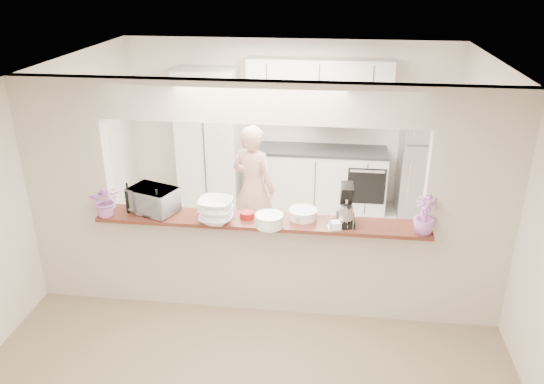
% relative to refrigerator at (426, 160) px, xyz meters
% --- Properties ---
extents(floor, '(6.00, 6.00, 0.00)m').
position_rel_refrigerator_xyz_m(floor, '(-2.05, -2.65, -0.85)').
color(floor, gray).
rests_on(floor, ground).
extents(tile_overlay, '(5.00, 2.90, 0.01)m').
position_rel_refrigerator_xyz_m(tile_overlay, '(-2.05, -1.10, -0.84)').
color(tile_overlay, beige).
rests_on(tile_overlay, floor).
extents(partition, '(5.00, 0.15, 2.50)m').
position_rel_refrigerator_xyz_m(partition, '(-2.05, -2.65, 0.63)').
color(partition, beige).
rests_on(partition, floor).
extents(bar_counter, '(3.40, 0.38, 1.09)m').
position_rel_refrigerator_xyz_m(bar_counter, '(-2.05, -2.65, -0.27)').
color(bar_counter, beige).
rests_on(bar_counter, floor).
extents(kitchen_cabinets, '(3.15, 0.62, 2.25)m').
position_rel_refrigerator_xyz_m(kitchen_cabinets, '(-2.24, 0.07, 0.12)').
color(kitchen_cabinets, silver).
rests_on(kitchen_cabinets, floor).
extents(refrigerator, '(0.75, 0.70, 1.70)m').
position_rel_refrigerator_xyz_m(refrigerator, '(0.00, 0.00, 0.00)').
color(refrigerator, '#9F9FA4').
rests_on(refrigerator, floor).
extents(flower_left, '(0.37, 0.35, 0.34)m').
position_rel_refrigerator_xyz_m(flower_left, '(-3.65, -2.80, 0.41)').
color(flower_left, '#D771C7').
rests_on(flower_left, bar_counter).
extents(wine_bottle_a, '(0.06, 0.06, 0.32)m').
position_rel_refrigerator_xyz_m(wine_bottle_a, '(-3.10, -2.80, 0.37)').
color(wine_bottle_a, black).
rests_on(wine_bottle_a, bar_counter).
extents(wine_bottle_b, '(0.07, 0.07, 0.33)m').
position_rel_refrigerator_xyz_m(wine_bottle_b, '(-3.45, -2.69, 0.37)').
color(wine_bottle_b, black).
rests_on(wine_bottle_b, bar_counter).
extents(toaster_oven, '(0.57, 0.48, 0.27)m').
position_rel_refrigerator_xyz_m(toaster_oven, '(-3.20, -2.65, 0.37)').
color(toaster_oven, '#B5B5BA').
rests_on(toaster_oven, bar_counter).
extents(serving_bowls, '(0.37, 0.37, 0.25)m').
position_rel_refrigerator_xyz_m(serving_bowls, '(-2.49, -2.82, 0.36)').
color(serving_bowls, white).
rests_on(serving_bowls, bar_counter).
extents(plate_stack_a, '(0.28, 0.28, 0.13)m').
position_rel_refrigerator_xyz_m(plate_stack_a, '(-1.95, -2.84, 0.30)').
color(plate_stack_a, white).
rests_on(plate_stack_a, bar_counter).
extents(plate_stack_b, '(0.29, 0.29, 0.10)m').
position_rel_refrigerator_xyz_m(plate_stack_b, '(-1.63, -2.62, 0.29)').
color(plate_stack_b, white).
rests_on(plate_stack_b, bar_counter).
extents(red_bowl, '(0.15, 0.15, 0.07)m').
position_rel_refrigerator_xyz_m(red_bowl, '(-2.20, -2.68, 0.27)').
color(red_bowl, maroon).
rests_on(red_bowl, bar_counter).
extents(tan_bowl, '(0.16, 0.16, 0.07)m').
position_rel_refrigerator_xyz_m(tan_bowl, '(-1.65, -2.68, 0.28)').
color(tan_bowl, tan).
rests_on(tan_bowl, bar_counter).
extents(utensil_caddy, '(0.27, 0.20, 0.23)m').
position_rel_refrigerator_xyz_m(utensil_caddy, '(-1.25, -2.80, 0.34)').
color(utensil_caddy, silver).
rests_on(utensil_caddy, bar_counter).
extents(stand_mixer, '(0.19, 0.30, 0.42)m').
position_rel_refrigerator_xyz_m(stand_mixer, '(-1.20, -2.68, 0.43)').
color(stand_mixer, black).
rests_on(stand_mixer, bar_counter).
extents(flower_right, '(0.22, 0.22, 0.38)m').
position_rel_refrigerator_xyz_m(flower_right, '(-0.45, -2.80, 0.43)').
color(flower_right, '#B668C2').
rests_on(flower_right, bar_counter).
extents(person, '(0.72, 0.61, 1.67)m').
position_rel_refrigerator_xyz_m(person, '(-2.35, -1.31, -0.02)').
color(person, tan).
rests_on(person, floor).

